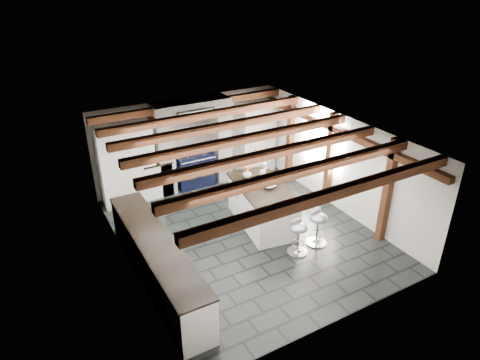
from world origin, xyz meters
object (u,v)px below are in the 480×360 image
kitchen_island (262,205)px  bar_stool_far (298,233)px  range_cooker (194,169)px  bar_stool_near (318,223)px

kitchen_island → bar_stool_far: size_ratio=2.70×
range_cooker → kitchen_island: size_ratio=0.48×
bar_stool_far → kitchen_island: bearing=95.2°
kitchen_island → bar_stool_far: kitchen_island is taller
bar_stool_near → bar_stool_far: bearing=173.3°
range_cooker → kitchen_island: kitchen_island is taller
kitchen_island → bar_stool_near: kitchen_island is taller
bar_stool_near → bar_stool_far: size_ratio=1.04×
range_cooker → bar_stool_far: 3.86m
kitchen_island → bar_stool_far: 1.28m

